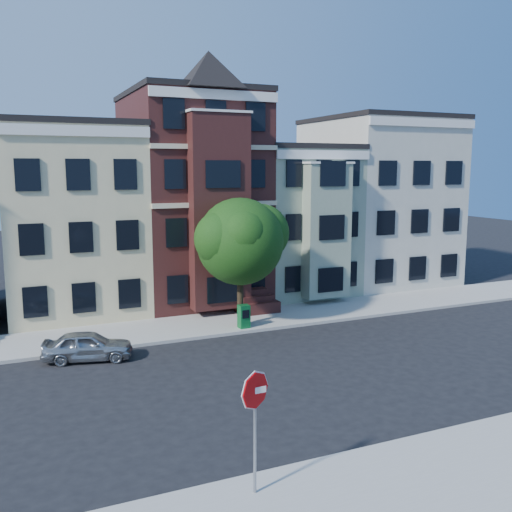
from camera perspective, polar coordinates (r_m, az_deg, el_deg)
name	(u,v)px	position (r m, az deg, el deg)	size (l,w,h in m)	color
ground	(306,374)	(22.63, 5.03, -11.72)	(120.00, 120.00, 0.00)	black
far_sidewalk	(231,322)	(29.52, -2.52, -6.61)	(60.00, 4.00, 0.15)	#9E9B93
near_sidewalk	(454,473)	(16.69, 19.22, -19.79)	(60.00, 4.00, 0.15)	#9E9B93
house_yellow	(70,221)	(33.32, -18.07, 3.36)	(7.00, 9.00, 10.00)	beige
house_brown	(191,200)	(34.65, -6.51, 5.59)	(7.00, 9.00, 12.00)	#391815
house_green	(287,221)	(37.21, 3.14, 3.54)	(6.00, 9.00, 9.00)	gray
house_cream	(377,203)	(40.78, 11.99, 5.23)	(8.00, 9.00, 11.00)	beige
street_tree	(240,247)	(27.82, -1.60, 0.86)	(6.75, 6.75, 7.85)	#215314
parked_car	(88,346)	(24.92, -16.48, -8.60)	(1.46, 3.64, 1.24)	#A6A9AD
newspaper_box	(244,316)	(28.08, -1.23, -6.05)	(0.51, 0.46, 1.14)	#0E5D28
stop_sign	(255,425)	(14.12, -0.12, -16.54)	(0.96, 0.13, 3.48)	#B50003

